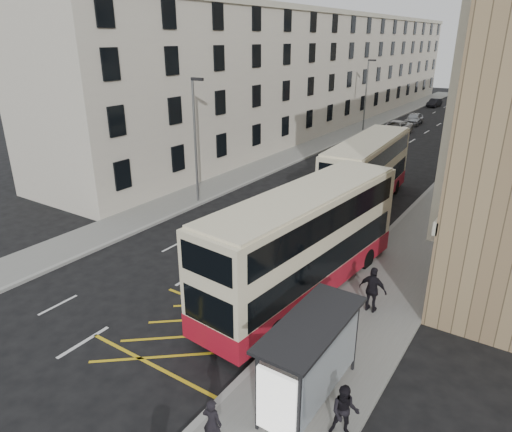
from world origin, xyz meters
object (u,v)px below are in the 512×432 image
Objects in this scene: double_decker_front at (305,243)px; pedestrian_far at (373,290)px; double_decker_rear at (367,173)px; pedestrian_near at (212,423)px; car_dark at (434,103)px; bus_shelter at (310,351)px; street_lamp_far at (366,91)px; car_red at (474,114)px; pedestrian_mid at (345,412)px; white_van at (395,128)px; car_silver at (414,119)px; street_lamp_near at (196,134)px.

double_decker_front reaches higher than pedestrian_far.
double_decker_rear is at bearing -66.11° from pedestrian_far.
car_dark is (-11.43, 71.27, -0.27)m from pedestrian_near.
bus_shelter is 69.87m from car_dark.
street_lamp_far is 1.52× the size of car_red.
car_red is at bearing -47.24° from car_dark.
double_decker_rear is 7.45× the size of pedestrian_near.
pedestrian_far is (14.44, -36.40, -3.53)m from street_lamp_far.
double_decker_front is at bearing 105.13° from pedestrian_mid.
bus_shelter reaches higher than car_red.
white_van is (-7.71, 36.88, -1.60)m from double_decker_front.
car_silver is at bearing 96.70° from double_decker_rear.
double_decker_front is at bearing -76.70° from car_dark.
street_lamp_far is 26.33m from double_decker_rear.
pedestrian_far is 63.93m from car_dark.
car_dark is at bearing 95.06° from double_decker_rear.
street_lamp_near is 2.06× the size of car_dark.
pedestrian_near is (3.69, -20.59, -1.36)m from double_decker_rear.
pedestrian_near is at bearing 83.53° from pedestrian_far.
pedestrian_near is at bearing -74.01° from white_van.
pedestrian_mid is (16.00, -42.76, -3.68)m from street_lamp_far.
street_lamp_near is at bearing 139.86° from bus_shelter.
double_decker_front reaches higher than pedestrian_near.
white_van is at bearing -72.09° from pedestrian_far.
car_red is at bearing 78.86° from street_lamp_near.
double_decker_front is at bearing -87.74° from pedestrian_near.
bus_shelter is 2.62× the size of pedestrian_mid.
pedestrian_mid is (4.65, -6.35, -1.40)m from double_decker_front.
street_lamp_far is 9.70m from car_silver.
car_silver is (-5.93, 32.56, -1.52)m from double_decker_rear.
street_lamp_far is 26.62m from car_dark.
car_silver is at bearing 66.10° from street_lamp_far.
double_decker_rear reaches higher than bus_shelter.
white_van is (-9.58, 45.49, -0.15)m from pedestrian_near.
car_red is (5.58, 16.33, 0.00)m from white_van.
pedestrian_mid is 44.96m from white_van.
street_lamp_near reaches higher than double_decker_rear.
street_lamp_near is 1.52× the size of car_red.
double_decker_rear is 5.90× the size of pedestrian_far.
pedestrian_mid reaches higher than pedestrian_near.
pedestrian_far is 0.35× the size of white_van.
street_lamp_far is 2.06× the size of car_dark.
car_red reaches higher than car_silver.
street_lamp_near is at bearing 120.36° from pedestrian_mid.
pedestrian_mid is (1.31, -0.37, -1.18)m from bus_shelter.
double_decker_front is at bearing -72.68° from street_lamp_far.
pedestrian_mid is (2.78, 2.26, 0.05)m from pedestrian_near.
street_lamp_near is at bearing -22.33° from pedestrian_far.
pedestrian_far is (-1.56, 6.36, 0.15)m from pedestrian_mid.
street_lamp_far is at bearing 109.12° from bus_shelter.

